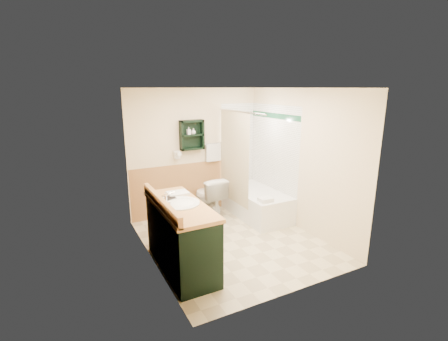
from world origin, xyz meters
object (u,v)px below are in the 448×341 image
wall_shelf (192,135)px  bathtub (256,203)px  hair_dryer (177,155)px  vanity (181,236)px  soap_bottle_b (193,132)px  toilet (209,197)px  soap_bottle_a (189,133)px  vanity_book (162,192)px

wall_shelf → bathtub: 1.78m
wall_shelf → hair_dryer: 0.46m
wall_shelf → vanity: size_ratio=0.38×
hair_dryer → soap_bottle_b: soap_bottle_b is taller
toilet → hair_dryer: bearing=-34.2°
soap_bottle_a → vanity_book: bearing=-123.2°
hair_dryer → soap_bottle_b: 0.52m
vanity → soap_bottle_b: soap_bottle_b is taller
bathtub → vanity_book: vanity_book is taller
hair_dryer → vanity_book: hair_dryer is taller
toilet → vanity_book: bearing=42.1°
vanity_book → soap_bottle_b: size_ratio=2.36×
hair_dryer → vanity_book: (-0.76, -1.55, -0.15)m
toilet → soap_bottle_b: (-0.17, 0.28, 1.22)m
toilet → vanity_book: (-1.26, -1.24, 0.66)m
soap_bottle_b → vanity: bearing=-117.7°
bathtub → toilet: size_ratio=1.89×
vanity_book → soap_bottle_b: bearing=50.1°
vanity → toilet: size_ratio=1.85×
hair_dryer → soap_bottle_a: bearing=-7.2°
toilet → soap_bottle_a: size_ratio=5.83×
hair_dryer → vanity: hair_dryer is taller
bathtub → soap_bottle_a: soap_bottle_a is taller
vanity → bathtub: size_ratio=0.98×
soap_bottle_a → soap_bottle_b: 0.09m
hair_dryer → toilet: bearing=-31.6°
hair_dryer → vanity: 2.02m
hair_dryer → vanity: size_ratio=0.16×
toilet → bathtub: bearing=153.7°
wall_shelf → hair_dryer: (-0.30, 0.02, -0.35)m
soap_bottle_a → soap_bottle_b: (0.09, 0.00, 0.01)m
soap_bottle_b → hair_dryer: bearing=174.8°
vanity → soap_bottle_a: 2.25m
vanity → bathtub: bearing=30.2°
hair_dryer → toilet: (0.50, -0.31, -0.81)m
hair_dryer → wall_shelf: bearing=-4.8°
bathtub → vanity_book: bearing=-157.1°
toilet → vanity: bearing=50.9°
bathtub → soap_bottle_b: size_ratio=14.39×
vanity → vanity_book: size_ratio=5.96×
hair_dryer → toilet: hair_dryer is taller
wall_shelf → vanity: 2.25m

